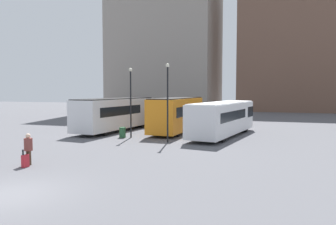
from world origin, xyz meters
TOP-DOWN VIEW (x-y plane):
  - ground_plane at (0.00, 0.00)m, footprint 160.00×160.00m
  - building_block_left at (-13.04, 57.76)m, footprint 21.16×17.29m
  - building_block_right at (17.27, 57.76)m, footprint 29.61×13.73m
  - bus_0 at (-5.14, 18.77)m, footprint 3.61×10.95m
  - bus_1 at (0.71, 19.63)m, footprint 2.74×9.49m
  - bus_2 at (5.17, 18.30)m, footprint 4.24×10.99m
  - traveler at (-2.75, 4.23)m, footprint 0.46×0.46m
  - suitcase at (-2.54, 3.75)m, footprint 0.22×0.38m
  - lamp_post_0 at (-1.82, 14.83)m, footprint 0.28×0.28m
  - lamp_post_1 at (1.81, 13.39)m, footprint 0.28×0.28m
  - trash_bin at (-2.50, 14.65)m, footprint 0.52×0.52m

SIDE VIEW (x-z plane):
  - ground_plane at x=0.00m, z-range 0.00..0.00m
  - suitcase at x=-2.54m, z-range -0.13..0.78m
  - trash_bin at x=-2.50m, z-range 0.00..0.85m
  - traveler at x=-2.75m, z-range 0.15..1.79m
  - bus_2 at x=5.17m, z-range 0.13..3.00m
  - bus_0 at x=-5.14m, z-range 0.14..3.25m
  - bus_1 at x=0.71m, z-range 0.13..3.31m
  - lamp_post_0 at x=-1.82m, z-range 0.50..6.16m
  - lamp_post_1 at x=1.81m, z-range 0.51..6.33m
  - building_block_right at x=17.27m, z-range 0.00..26.46m
  - building_block_left at x=-13.04m, z-range 0.00..41.63m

